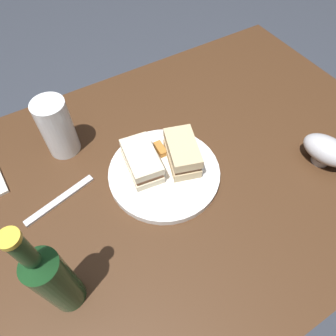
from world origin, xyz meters
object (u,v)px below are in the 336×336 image
sandwich_half_left (182,153)px  cider_bottle (53,279)px  plate (164,173)px  gravy_boat (327,150)px  fork (60,200)px  pint_glass (58,130)px  sandwich_half_right (142,161)px

sandwich_half_left → cider_bottle: (0.35, 0.15, 0.06)m
plate → cider_bottle: cider_bottle is taller
gravy_boat → fork: gravy_boat is taller
gravy_boat → cider_bottle: 0.66m
fork → cider_bottle: bearing=-117.7°
cider_bottle → pint_glass: bearing=-108.4°
pint_glass → cider_bottle: 0.38m
plate → fork: 0.25m
sandwich_half_left → gravy_boat: 0.35m
plate → pint_glass: bearing=-49.0°
plate → gravy_boat: size_ratio=1.96×
plate → sandwich_half_right: size_ratio=2.08×
plate → fork: size_ratio=1.51×
sandwich_half_right → gravy_boat: bearing=153.4°
sandwich_half_left → plate: bearing=4.2°
sandwich_half_left → cider_bottle: 0.39m
gravy_boat → fork: bearing=-20.7°
fork → plate: bearing=-27.8°
sandwich_half_right → pint_glass: size_ratio=0.84×
sandwich_half_left → pint_glass: (0.23, -0.20, 0.02)m
pint_glass → cider_bottle: size_ratio=0.55×
sandwich_half_left → cider_bottle: cider_bottle is taller
sandwich_half_left → cider_bottle: bearing=23.7°
fork → gravy_boat: bearing=-34.3°
gravy_boat → sandwich_half_left: bearing=-29.0°
pint_glass → fork: pint_glass is taller
sandwich_half_left → sandwich_half_right: sandwich_half_left is taller
cider_bottle → fork: size_ratio=1.58×
plate → pint_glass: pint_glass is taller
pint_glass → plate: bearing=131.0°
plate → sandwich_half_right: (0.04, -0.03, 0.04)m
pint_glass → cider_bottle: cider_bottle is taller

